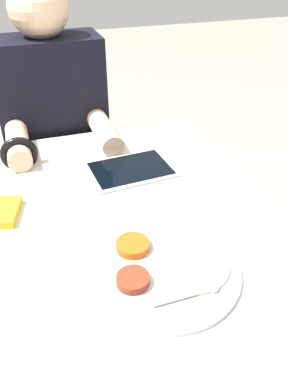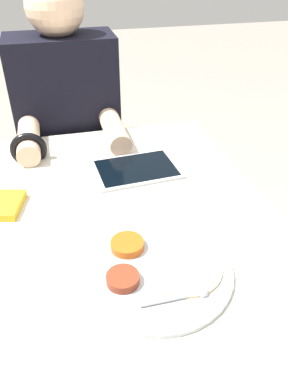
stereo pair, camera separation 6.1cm
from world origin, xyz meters
TOP-DOWN VIEW (x-y plane):
  - dining_table at (0.00, 0.00)m, footprint 0.94×1.00m
  - thali_tray at (0.12, -0.20)m, footprint 0.32×0.32m
  - tablet_device at (0.18, 0.21)m, footprint 0.26×0.19m
  - person_diner at (0.01, 0.62)m, footprint 0.38×0.44m

SIDE VIEW (x-z plane):
  - dining_table at x=0.00m, z-range 0.00..0.75m
  - person_diner at x=0.01m, z-range -0.03..1.20m
  - tablet_device at x=0.18m, z-range 0.75..0.76m
  - thali_tray at x=0.12m, z-range 0.74..0.77m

